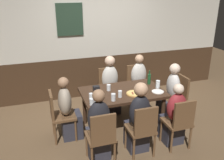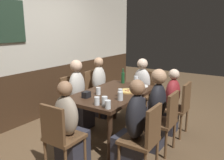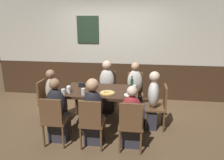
# 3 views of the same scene
# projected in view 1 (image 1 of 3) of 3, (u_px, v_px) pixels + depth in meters

# --- Properties ---
(ground_plane) EXTENTS (12.00, 12.00, 0.00)m
(ground_plane) POSITION_uv_depth(u_px,v_px,m) (122.00, 127.00, 4.67)
(ground_plane) COLOR brown
(wall_back) EXTENTS (6.40, 0.13, 2.60)m
(wall_back) POSITION_uv_depth(u_px,v_px,m) (98.00, 41.00, 5.66)
(wall_back) COLOR #3D2819
(wall_back) RESTS_ON ground_plane
(dining_table) EXTENTS (1.46, 0.89, 0.74)m
(dining_table) POSITION_uv_depth(u_px,v_px,m) (123.00, 96.00, 4.43)
(dining_table) COLOR #382316
(dining_table) RESTS_ON ground_plane
(chair_head_east) EXTENTS (0.40, 0.40, 0.88)m
(chair_head_east) POSITION_uv_depth(u_px,v_px,m) (177.00, 95.00, 4.82)
(chair_head_east) COLOR brown
(chair_head_east) RESTS_ON ground_plane
(chair_left_near) EXTENTS (0.40, 0.40, 0.88)m
(chair_left_near) POSITION_uv_depth(u_px,v_px,m) (101.00, 135.00, 3.54)
(chair_left_near) COLOR brown
(chair_left_near) RESTS_ON ground_plane
(chair_right_far) EXTENTS (0.40, 0.40, 0.88)m
(chair_right_far) POSITION_uv_depth(u_px,v_px,m) (136.00, 83.00, 5.44)
(chair_right_far) COLOR brown
(chair_right_far) RESTS_ON ground_plane
(chair_right_near) EXTENTS (0.40, 0.40, 0.88)m
(chair_right_near) POSITION_uv_depth(u_px,v_px,m) (179.00, 121.00, 3.91)
(chair_right_near) COLOR brown
(chair_right_near) RESTS_ON ground_plane
(chair_head_west) EXTENTS (0.40, 0.40, 0.88)m
(chair_head_west) POSITION_uv_depth(u_px,v_px,m) (59.00, 113.00, 4.15)
(chair_head_west) COLOR brown
(chair_head_west) RESTS_ON ground_plane
(chair_mid_far) EXTENTS (0.40, 0.40, 0.88)m
(chair_mid_far) POSITION_uv_depth(u_px,v_px,m) (108.00, 86.00, 5.25)
(chair_mid_far) COLOR brown
(chair_mid_far) RESTS_ON ground_plane
(chair_mid_near) EXTENTS (0.40, 0.40, 0.88)m
(chair_mid_near) POSITION_uv_depth(u_px,v_px,m) (142.00, 128.00, 3.73)
(chair_mid_near) COLOR brown
(chair_mid_near) RESTS_ON ground_plane
(person_head_east) EXTENTS (0.37, 0.34, 1.16)m
(person_head_east) POSITION_uv_depth(u_px,v_px,m) (170.00, 97.00, 4.78)
(person_head_east) COLOR #2D2D38
(person_head_east) RESTS_ON ground_plane
(person_left_near) EXTENTS (0.34, 0.37, 1.16)m
(person_left_near) POSITION_uv_depth(u_px,v_px,m) (99.00, 130.00, 3.68)
(person_left_near) COLOR #2D2D38
(person_left_near) RESTS_ON ground_plane
(person_right_far) EXTENTS (0.34, 0.37, 1.17)m
(person_right_far) POSITION_uv_depth(u_px,v_px,m) (139.00, 86.00, 5.30)
(person_right_far) COLOR #2D2D38
(person_right_far) RESTS_ON ground_plane
(person_right_near) EXTENTS (0.34, 0.37, 1.09)m
(person_right_near) POSITION_uv_depth(u_px,v_px,m) (174.00, 119.00, 4.08)
(person_right_near) COLOR #2D2D38
(person_right_near) RESTS_ON ground_plane
(person_head_west) EXTENTS (0.37, 0.34, 1.12)m
(person_head_west) POSITION_uv_depth(u_px,v_px,m) (68.00, 113.00, 4.21)
(person_head_west) COLOR #2D2D38
(person_head_west) RESTS_ON ground_plane
(person_mid_far) EXTENTS (0.34, 0.37, 1.19)m
(person_mid_far) POSITION_uv_depth(u_px,v_px,m) (111.00, 89.00, 5.10)
(person_mid_far) COLOR #2D2D38
(person_mid_far) RESTS_ON ground_plane
(person_mid_near) EXTENTS (0.34, 0.37, 1.19)m
(person_mid_near) POSITION_uv_depth(u_px,v_px,m) (138.00, 122.00, 3.86)
(person_mid_near) COLOR #2D2D38
(person_mid_near) RESTS_ON ground_plane
(pizza) EXTENTS (0.29, 0.29, 0.03)m
(pizza) POSITION_uv_depth(u_px,v_px,m) (134.00, 93.00, 4.29)
(pizza) COLOR tan
(pizza) RESTS_ON dining_table
(pint_glass_pale) EXTENTS (0.08, 0.08, 0.12)m
(pint_glass_pale) POSITION_uv_depth(u_px,v_px,m) (95.00, 99.00, 3.99)
(pint_glass_pale) COLOR silver
(pint_glass_pale) RESTS_ON dining_table
(pint_glass_stout) EXTENTS (0.07, 0.07, 0.11)m
(pint_glass_stout) POSITION_uv_depth(u_px,v_px,m) (91.00, 97.00, 4.07)
(pint_glass_stout) COLOR silver
(pint_glass_stout) RESTS_ON dining_table
(highball_clear) EXTENTS (0.07, 0.07, 0.11)m
(highball_clear) POSITION_uv_depth(u_px,v_px,m) (109.00, 88.00, 4.42)
(highball_clear) COLOR silver
(highball_clear) RESTS_ON dining_table
(tumbler_water) EXTENTS (0.08, 0.08, 0.15)m
(tumbler_water) POSITION_uv_depth(u_px,v_px,m) (158.00, 85.00, 4.52)
(tumbler_water) COLOR silver
(tumbler_water) RESTS_ON dining_table
(tumbler_short) EXTENTS (0.07, 0.07, 0.12)m
(tumbler_short) POSITION_uv_depth(u_px,v_px,m) (120.00, 94.00, 4.16)
(tumbler_short) COLOR silver
(tumbler_short) RESTS_ON dining_table
(pint_glass_amber) EXTENTS (0.07, 0.07, 0.12)m
(pint_glass_amber) POSITION_uv_depth(u_px,v_px,m) (113.00, 98.00, 4.03)
(pint_glass_amber) COLOR silver
(pint_glass_amber) RESTS_ON dining_table
(beer_glass_half) EXTENTS (0.08, 0.08, 0.11)m
(beer_glass_half) POSITION_uv_depth(u_px,v_px,m) (92.00, 102.00, 3.89)
(beer_glass_half) COLOR silver
(beer_glass_half) RESTS_ON dining_table
(beer_bottle_green) EXTENTS (0.06, 0.06, 0.27)m
(beer_bottle_green) POSITION_uv_depth(u_px,v_px,m) (149.00, 79.00, 4.69)
(beer_bottle_green) COLOR #194723
(beer_bottle_green) RESTS_ON dining_table
(plate_white_large) EXTENTS (0.21, 0.21, 0.01)m
(plate_white_large) POSITION_uv_depth(u_px,v_px,m) (158.00, 92.00, 4.37)
(plate_white_large) COLOR white
(plate_white_large) RESTS_ON dining_table
(condiment_caddy) EXTENTS (0.11, 0.09, 0.09)m
(condiment_caddy) POSITION_uv_depth(u_px,v_px,m) (96.00, 88.00, 4.41)
(condiment_caddy) COLOR black
(condiment_caddy) RESTS_ON dining_table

